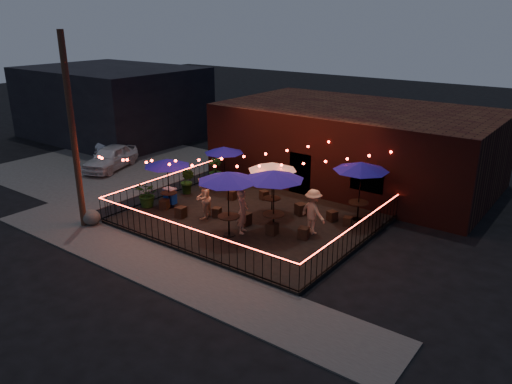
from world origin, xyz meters
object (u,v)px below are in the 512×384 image
Objects in this scene: cafe_table_0 at (167,163)px; cooler at (170,196)px; cafe_table_4 at (274,176)px; utility_pole at (73,134)px; cafe_table_3 at (272,167)px; cafe_table_1 at (224,150)px; cafe_table_2 at (228,177)px; cafe_table_5 at (361,167)px; boulder at (91,217)px.

cafe_table_0 reaches higher than cooler.
utility_pole is at bearing -150.69° from cafe_table_4.
cafe_table_1 is at bearing 160.62° from cafe_table_3.
cafe_table_4 is at bearing -0.21° from cooler.
cafe_table_3 is at bearing 44.16° from utility_pole.
cafe_table_4 is (1.29, 1.26, -0.01)m from cafe_table_2.
cafe_table_0 is 1.79m from cooler.
cafe_table_3 is 3.76× the size of cooler.
cafe_table_3 is at bearing 126.72° from cafe_table_4.
cafe_table_5 is (7.27, 0.27, 0.37)m from cafe_table_1.
cafe_table_0 is at bearing -95.10° from cafe_table_1.
cafe_table_5 is (2.12, 3.32, -0.06)m from cafe_table_4.
cafe_table_2 is at bearing -10.31° from cafe_table_0.
cafe_table_3 is at bearing 27.34° from cafe_table_0.
cafe_table_5 is 3.44× the size of boulder.
cooler is at bearing 71.35° from utility_pole.
cafe_table_1 is at bearing 75.28° from boulder.
cafe_table_3 is 3.21× the size of boulder.
cafe_table_3 is 0.93× the size of cafe_table_5.
cafe_table_2 is at bearing 23.39° from boulder.
cafe_table_2 reaches higher than cooler.
utility_pole is 11.82m from cafe_table_5.
cafe_table_5 is at bearing 38.42° from utility_pole.
cafe_table_1 is 0.82× the size of cafe_table_5.
cafe_table_4 reaches higher than cafe_table_0.
cooler is (-5.78, -0.15, -2.05)m from cafe_table_4.
cafe_table_0 reaches higher than boulder.
cafe_table_0 is at bearing -152.66° from cafe_table_3.
cafe_table_4 is at bearing -122.57° from cafe_table_5.
utility_pole is at bearing -114.77° from cafe_table_0.
utility_pole is 3.67m from boulder.
cafe_table_1 is 5.80m from cafe_table_2.
boulder is (-6.92, -3.70, -2.23)m from cafe_table_4.
cafe_table_1 reaches higher than cooler.
utility_pole reaches higher than cafe_table_2.
cafe_table_5 is at bearing 22.00° from cooler.
cafe_table_0 is 1.10× the size of cafe_table_1.
cafe_table_0 is 0.96× the size of cafe_table_3.
cafe_table_3 is (4.21, 2.18, 0.06)m from cafe_table_0.
cafe_table_3 is 3.76m from cafe_table_5.
cafe_table_3 reaches higher than boulder.
cafe_table_5 is 8.85m from cooler.
cafe_table_4 is at bearing 29.31° from utility_pole.
cafe_table_5 is 4.03× the size of cooler.
utility_pole is 3.01× the size of cafe_table_4.
cafe_table_3 is at bearing 89.34° from cafe_table_2.
cafe_table_2 is (4.18, -0.76, 0.33)m from cafe_table_0.
cafe_table_0 is (1.60, 3.47, -1.75)m from utility_pole.
cafe_table_2 is at bearing -126.65° from cafe_table_5.
utility_pole is at bearing -118.16° from boulder.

